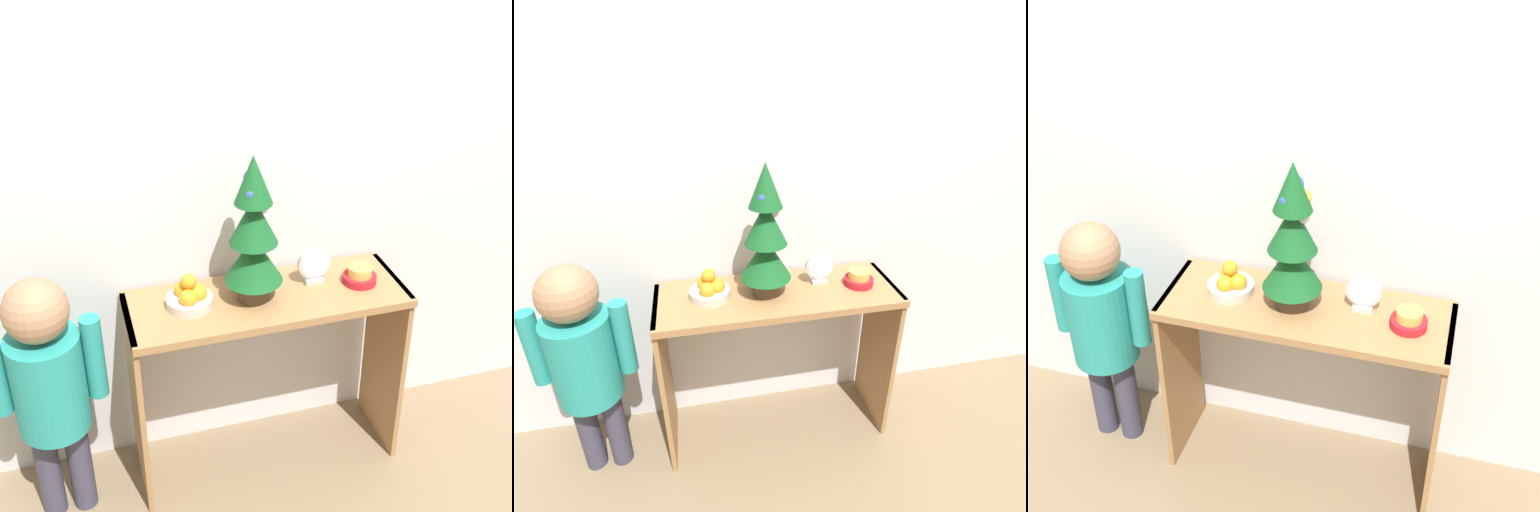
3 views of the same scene
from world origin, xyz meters
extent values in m
plane|color=#7A664C|center=(0.00, 0.00, 0.00)|extent=(12.00, 12.00, 0.00)
cube|color=silver|center=(0.00, 0.41, 1.25)|extent=(7.00, 0.05, 2.50)
cube|color=olive|center=(0.00, 0.18, 0.76)|extent=(1.02, 0.36, 0.03)
cube|color=olive|center=(-0.50, 0.18, 0.39)|extent=(0.02, 0.33, 0.78)
cube|color=olive|center=(0.50, 0.18, 0.39)|extent=(0.02, 0.33, 0.78)
cylinder|color=#4C3828|center=(-0.05, 0.18, 0.80)|extent=(0.11, 0.11, 0.05)
cylinder|color=brown|center=(-0.05, 0.18, 0.85)|extent=(0.02, 0.02, 0.04)
cone|color=#145123|center=(-0.05, 0.18, 0.94)|extent=(0.21, 0.21, 0.17)
cone|color=#145123|center=(-0.05, 0.18, 1.09)|extent=(0.17, 0.17, 0.17)
cone|color=#145123|center=(-0.05, 0.18, 1.24)|extent=(0.13, 0.13, 0.17)
sphere|color=silver|center=(-0.02, 0.19, 1.13)|extent=(0.04, 0.04, 0.04)
sphere|color=gold|center=(-0.02, 0.21, 1.19)|extent=(0.05, 0.05, 0.05)
sphere|color=#2D4CA8|center=(-0.05, 0.22, 1.23)|extent=(0.05, 0.05, 0.05)
sphere|color=silver|center=(0.00, 0.24, 1.00)|extent=(0.05, 0.05, 0.05)
sphere|color=#2D4CA8|center=(-0.06, 0.16, 1.20)|extent=(0.05, 0.05, 0.05)
sphere|color=red|center=(-0.02, 0.21, 1.18)|extent=(0.04, 0.04, 0.04)
cylinder|color=#B7B2A8|center=(-0.28, 0.20, 0.80)|extent=(0.17, 0.17, 0.04)
sphere|color=orange|center=(-0.25, 0.19, 0.83)|extent=(0.06, 0.06, 0.06)
sphere|color=orange|center=(-0.30, 0.22, 0.83)|extent=(0.06, 0.06, 0.06)
sphere|color=orange|center=(-0.29, 0.17, 0.83)|extent=(0.06, 0.06, 0.06)
sphere|color=orange|center=(-0.28, 0.20, 0.88)|extent=(0.06, 0.06, 0.06)
cylinder|color=#AD1923|center=(0.36, 0.17, 0.79)|extent=(0.12, 0.12, 0.03)
cylinder|color=gold|center=(0.36, 0.17, 0.83)|extent=(0.09, 0.09, 0.04)
cube|color=#B2B2B7|center=(0.19, 0.22, 0.79)|extent=(0.07, 0.04, 0.02)
cylinder|color=#B2B2B7|center=(0.19, 0.22, 0.86)|extent=(0.12, 0.02, 0.12)
cylinder|color=white|center=(0.19, 0.21, 0.86)|extent=(0.11, 0.00, 0.11)
cylinder|color=#38384C|center=(-0.84, 0.14, 0.21)|extent=(0.09, 0.09, 0.41)
cylinder|color=#38384C|center=(-0.73, 0.14, 0.21)|extent=(0.09, 0.09, 0.41)
cylinder|color=teal|center=(-0.79, 0.14, 0.60)|extent=(0.25, 0.25, 0.37)
sphere|color=#997051|center=(-0.79, 0.14, 0.90)|extent=(0.22, 0.22, 0.22)
cylinder|color=teal|center=(-0.63, 0.14, 0.68)|extent=(0.07, 0.07, 0.32)
camera|label=1|loc=(-0.64, -1.86, 2.19)|focal=50.00mm
camera|label=2|loc=(-0.32, -1.21, 1.66)|focal=28.00mm
camera|label=3|loc=(0.47, -1.73, 2.27)|focal=50.00mm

